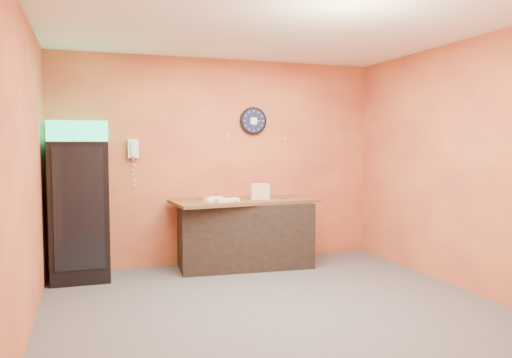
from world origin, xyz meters
name	(u,v)px	position (x,y,z in m)	size (l,w,h in m)	color
floor	(271,304)	(0.00, 0.00, 0.00)	(4.50, 4.50, 0.00)	#47474C
back_wall	(221,161)	(0.00, 2.00, 1.40)	(4.50, 0.02, 2.80)	#D57F3C
left_wall	(26,172)	(-2.25, 0.00, 1.40)	(0.02, 4.00, 2.80)	#D57F3C
right_wall	(455,165)	(2.25, 0.00, 1.40)	(0.02, 4.00, 2.80)	#D57F3C
ceiling	(272,26)	(0.00, 0.00, 2.80)	(4.50, 4.00, 0.02)	white
beverage_cooler	(80,203)	(-1.85, 1.61, 0.93)	(0.67, 0.69, 1.90)	black
prep_counter	(244,234)	(0.22, 1.62, 0.43)	(1.72, 0.77, 0.86)	black
wall_clock	(253,121)	(0.46, 1.97, 1.96)	(0.38, 0.06, 0.38)	black
wall_phone	(133,149)	(-1.19, 1.95, 1.58)	(0.13, 0.11, 0.24)	white
butcher_paper	(244,201)	(0.22, 1.62, 0.88)	(1.89, 0.81, 0.04)	brown
sub_roll_stack	(260,191)	(0.42, 1.56, 1.01)	(0.25, 0.10, 0.21)	beige
wrapped_sandwich_left	(213,200)	(-0.23, 1.52, 0.92)	(0.25, 0.10, 0.04)	white
wrapped_sandwich_mid	(227,200)	(-0.07, 1.43, 0.92)	(0.30, 0.12, 0.04)	white
wrapped_sandwich_right	(215,198)	(-0.15, 1.74, 0.92)	(0.25, 0.10, 0.04)	white
kitchen_tool	(226,197)	(-0.02, 1.71, 0.93)	(0.06, 0.06, 0.06)	silver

